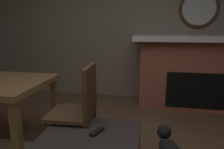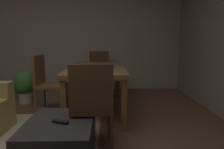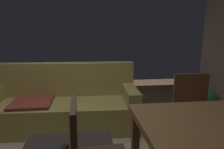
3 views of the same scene
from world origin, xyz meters
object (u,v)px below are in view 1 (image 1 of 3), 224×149
fireplace (197,72)px  dining_chair_west (80,105)px  round_wall_mirror (199,9)px  tv_remote (97,132)px

fireplace → dining_chair_west: (1.47, 1.58, -0.07)m
round_wall_mirror → tv_remote: size_ratio=3.95×
tv_remote → dining_chair_west: (0.24, -0.28, 0.12)m
fireplace → dining_chair_west: bearing=46.9°
fireplace → round_wall_mirror: 1.05m
fireplace → tv_remote: fireplace is taller
fireplace → round_wall_mirror: size_ratio=3.30×
round_wall_mirror → dining_chair_west: (1.47, 1.86, -1.08)m
tv_remote → dining_chair_west: 0.39m
fireplace → dining_chair_west: fireplace is taller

